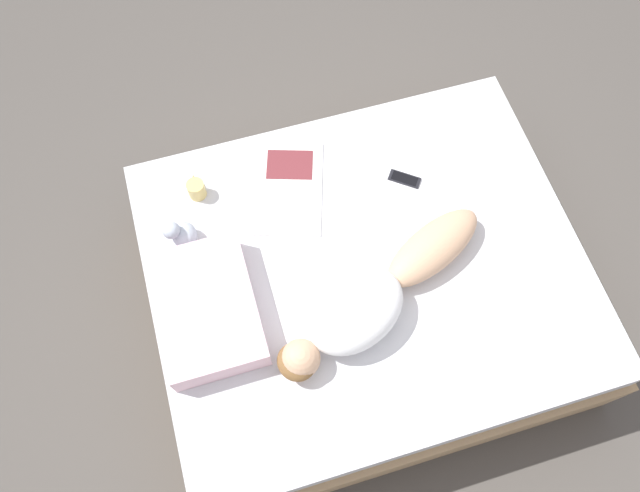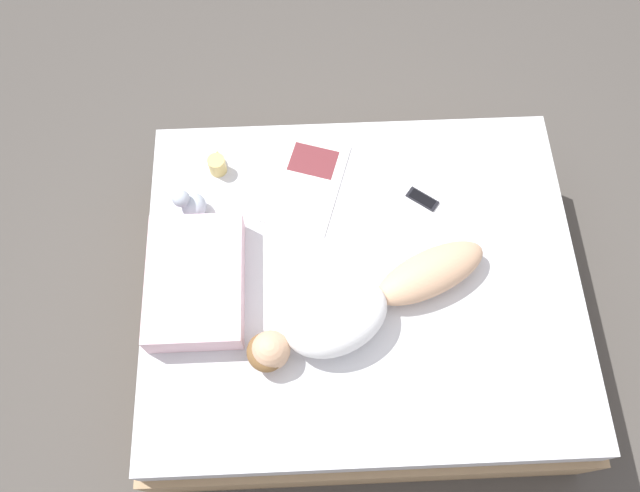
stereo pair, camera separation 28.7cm
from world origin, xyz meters
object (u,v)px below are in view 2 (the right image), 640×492
coffee_mug (217,165)px  cell_phone (422,199)px  person (357,308)px  open_magazine (306,182)px

coffee_mug → cell_phone: 1.02m
person → coffee_mug: 1.00m
cell_phone → coffee_mug: bearing=114.9°
person → cell_phone: (0.57, -0.36, -0.09)m
open_magazine → coffee_mug: (0.09, 0.43, 0.04)m
person → cell_phone: person is taller
person → open_magazine: (0.69, 0.20, -0.09)m
cell_phone → open_magazine: bearing=114.9°
person → open_magazine: bearing=-8.3°
person → coffee_mug: bearing=14.7°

